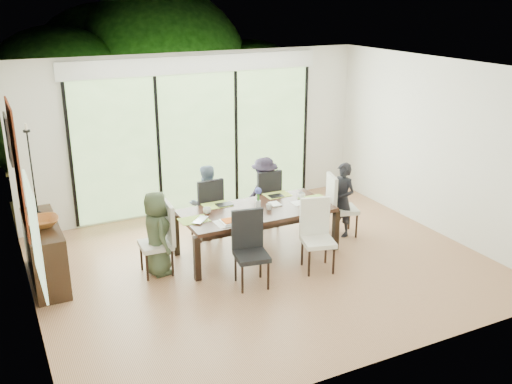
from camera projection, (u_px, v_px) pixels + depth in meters
name	position (u px, v px, depth m)	size (l,w,h in m)	color
floor	(264.00, 265.00, 7.96)	(6.00, 5.00, 0.01)	brown
ceiling	(265.00, 68.00, 7.07)	(6.00, 5.00, 0.01)	white
wall_back	(197.00, 133.00, 9.64)	(6.00, 0.02, 2.70)	white
wall_front	(385.00, 243.00, 5.39)	(6.00, 0.02, 2.70)	white
wall_left	(21.00, 208.00, 6.26)	(0.02, 5.00, 2.70)	white
wall_right	(438.00, 147.00, 8.77)	(0.02, 5.00, 2.70)	white
glass_doors	(198.00, 142.00, 9.66)	(4.20, 0.02, 2.30)	#598C3F
blinds_header	(196.00, 64.00, 9.22)	(4.40, 0.06, 0.28)	white
mullion_a	(71.00, 157.00, 8.77)	(0.05, 0.04, 2.30)	black
mullion_b	(158.00, 147.00, 9.36)	(0.05, 0.04, 2.30)	black
mullion_c	(236.00, 138.00, 9.94)	(0.05, 0.04, 2.30)	black
mullion_d	(305.00, 130.00, 10.53)	(0.05, 0.04, 2.30)	black
side_window	(35.00, 234.00, 5.21)	(0.02, 0.90, 1.00)	#8CAD7F
deck	(183.00, 195.00, 10.86)	(6.00, 1.80, 0.10)	#523323
rail_top	(168.00, 155.00, 11.34)	(6.00, 0.08, 0.06)	brown
foliage_left	(62.00, 109.00, 11.14)	(3.20, 3.20, 3.20)	#14380F
foliage_mid	(160.00, 80.00, 12.45)	(4.00, 4.00, 4.00)	#14380F
foliage_right	(250.00, 104.00, 12.70)	(2.80, 2.80, 2.80)	#14380F
foliage_far	(108.00, 87.00, 12.68)	(3.60, 3.60, 3.60)	#14380F
table_top	(257.00, 211.00, 8.14)	(2.16, 0.99, 0.05)	black
table_apron	(257.00, 216.00, 8.17)	(1.98, 0.81, 0.09)	black
table_leg_fl	(197.00, 259.00, 7.44)	(0.08, 0.08, 0.62)	black
table_leg_fr	(336.00, 230.00, 8.34)	(0.08, 0.08, 0.62)	black
table_leg_bl	(176.00, 235.00, 8.17)	(0.08, 0.08, 0.62)	black
table_leg_br	(305.00, 211.00, 9.07)	(0.08, 0.08, 0.62)	black
chair_left_end	(155.00, 239.00, 7.57)	(0.41, 0.41, 0.99)	beige
chair_right_end	(343.00, 205.00, 8.82)	(0.41, 0.41, 0.99)	beige
chair_far_left	(206.00, 207.00, 8.73)	(0.41, 0.41, 0.99)	black
chair_far_right	(264.00, 197.00, 9.14)	(0.41, 0.41, 0.99)	black
chair_near_left	(252.00, 250.00, 7.25)	(0.41, 0.41, 0.99)	black
chair_near_right	(318.00, 236.00, 7.67)	(0.41, 0.41, 0.99)	white
person_left_end	(157.00, 233.00, 7.55)	(0.54, 0.34, 1.16)	#3C4A31
person_right_end	(343.00, 200.00, 8.78)	(0.54, 0.34, 1.16)	black
person_far_left	(206.00, 202.00, 8.68)	(0.54, 0.34, 1.16)	#7189A4
person_far_right	(264.00, 192.00, 9.10)	(0.54, 0.34, 1.16)	#231D2C
placemat_left	(194.00, 220.00, 7.74)	(0.40, 0.29, 0.01)	olive
placemat_right	(313.00, 199.00, 8.53)	(0.40, 0.29, 0.01)	#94C546
placemat_far_l	(217.00, 205.00, 8.29)	(0.40, 0.29, 0.01)	#A4C546
placemat_far_r	(277.00, 195.00, 8.70)	(0.40, 0.29, 0.01)	#A2B340
placemat_paper	(230.00, 222.00, 7.65)	(0.40, 0.29, 0.01)	white
tablet_far_l	(224.00, 204.00, 8.28)	(0.23, 0.16, 0.01)	black
tablet_far_r	(276.00, 196.00, 8.64)	(0.22, 0.15, 0.01)	black
papers	(301.00, 202.00, 8.38)	(0.27, 0.20, 0.00)	white
platter_base	(230.00, 222.00, 7.65)	(0.23, 0.23, 0.02)	white
platter_snacks	(230.00, 220.00, 7.64)	(0.18, 0.18, 0.01)	orange
vase	(258.00, 204.00, 8.18)	(0.07, 0.07, 0.11)	silver
hyacinth_stems	(258.00, 197.00, 8.15)	(0.04, 0.04, 0.14)	#337226
hyacinth_blooms	(258.00, 191.00, 8.12)	(0.10, 0.10, 0.10)	#454FAE
laptop	(203.00, 221.00, 7.69)	(0.30, 0.19, 0.02)	silver
cup_a	(207.00, 211.00, 7.96)	(0.11, 0.11, 0.09)	white
cup_b	(269.00, 207.00, 8.10)	(0.09, 0.09, 0.08)	white
cup_c	(301.00, 196.00, 8.54)	(0.11, 0.11, 0.09)	white
book	(270.00, 205.00, 8.28)	(0.15, 0.20, 0.02)	white
sideboard	(45.00, 252.00, 7.42)	(0.40, 1.43, 0.80)	black
bowl	(42.00, 222.00, 7.19)	(0.42, 0.42, 0.10)	brown
candlestick_base	(38.00, 213.00, 7.58)	(0.09, 0.09, 0.04)	black
candlestick_shaft	(32.00, 173.00, 7.39)	(0.02, 0.02, 1.12)	black
candlestick_pan	(27.00, 131.00, 7.21)	(0.09, 0.09, 0.03)	black
candle	(26.00, 127.00, 7.19)	(0.03, 0.03, 0.09)	silver
tapestry	(17.00, 168.00, 6.50)	(0.02, 1.00, 1.50)	#9C3416
art_frame	(8.00, 139.00, 7.59)	(0.03, 0.55, 0.65)	black
art_canvas	(10.00, 139.00, 7.59)	(0.01, 0.45, 0.55)	#174949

